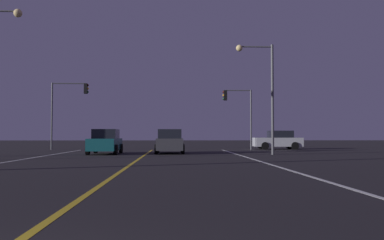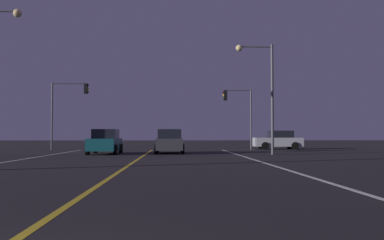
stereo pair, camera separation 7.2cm
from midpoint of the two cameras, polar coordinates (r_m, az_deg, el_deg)
lane_edge_right at (r=16.93m, az=12.09°, el=-6.42°), size 0.16×39.24×0.01m
lane_center_divider at (r=16.50m, az=-9.14°, el=-6.55°), size 0.16×39.24×0.01m
car_ahead_far at (r=29.10m, az=-3.04°, el=-3.03°), size 2.02×4.30×1.70m
car_oncoming at (r=28.84m, az=-11.87°, el=-3.00°), size 2.02×4.30×1.70m
car_crossing_side at (r=38.42m, az=11.93°, el=-2.77°), size 4.30×2.02×1.70m
traffic_light_near_right at (r=37.00m, az=6.39°, el=2.03°), size 2.63×0.36×5.35m
traffic_light_near_left at (r=37.74m, az=-16.62°, el=2.63°), size 3.25×0.36×5.89m
street_lamp_right_far at (r=27.73m, az=9.88°, el=5.03°), size 2.51×0.44×7.31m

